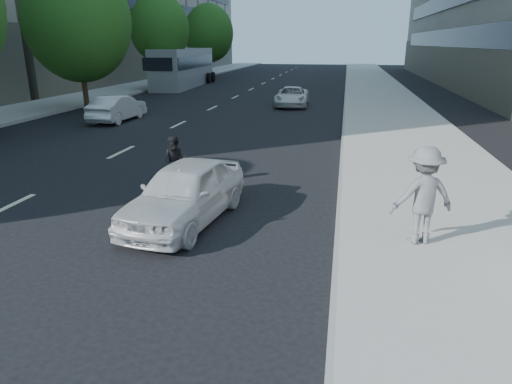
% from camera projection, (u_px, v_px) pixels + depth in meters
% --- Properties ---
extents(ground, '(160.00, 160.00, 0.00)m').
position_uv_depth(ground, '(252.00, 270.00, 8.07)').
color(ground, black).
rests_on(ground, ground).
extents(near_sidewalk, '(5.00, 120.00, 0.15)m').
position_uv_depth(near_sidewalk, '(390.00, 111.00, 25.98)').
color(near_sidewalk, '#ACA8A0').
rests_on(near_sidewalk, ground).
extents(far_sidewalk, '(4.50, 120.00, 0.15)m').
position_uv_depth(far_sidewalk, '(61.00, 103.00, 29.71)').
color(far_sidewalk, '#ACA8A0').
rests_on(far_sidewalk, ground).
extents(tree_far_c, '(6.00, 6.00, 8.47)m').
position_uv_depth(tree_far_c, '(77.00, 20.00, 25.75)').
color(tree_far_c, '#382616').
rests_on(tree_far_c, ground).
extents(tree_far_d, '(4.80, 4.80, 7.65)m').
position_uv_depth(tree_far_d, '(159.00, 29.00, 36.99)').
color(tree_far_d, '#382616').
rests_on(tree_far_d, ground).
extents(tree_far_e, '(5.40, 5.40, 7.89)m').
position_uv_depth(tree_far_e, '(209.00, 33.00, 50.08)').
color(tree_far_e, '#382616').
rests_on(tree_far_e, ground).
extents(jogger, '(1.37, 1.04, 1.88)m').
position_uv_depth(jogger, '(423.00, 196.00, 8.55)').
color(jogger, slate).
rests_on(jogger, near_sidewalk).
extents(white_sedan_near, '(2.13, 4.17, 1.36)m').
position_uv_depth(white_sedan_near, '(185.00, 192.00, 10.06)').
color(white_sedan_near, silver).
rests_on(white_sedan_near, ground).
extents(white_sedan_mid, '(1.44, 3.99, 1.31)m').
position_uv_depth(white_sedan_mid, '(117.00, 108.00, 23.14)').
color(white_sedan_mid, silver).
rests_on(white_sedan_mid, ground).
extents(white_sedan_far, '(2.15, 4.34, 1.19)m').
position_uv_depth(white_sedan_far, '(292.00, 97.00, 28.59)').
color(white_sedan_far, silver).
rests_on(white_sedan_far, ground).
extents(motorcycle, '(0.74, 2.05, 1.42)m').
position_uv_depth(motorcycle, '(176.00, 164.00, 12.55)').
color(motorcycle, black).
rests_on(motorcycle, ground).
extents(bus, '(3.23, 12.18, 3.30)m').
position_uv_depth(bus, '(184.00, 68.00, 41.10)').
color(bus, gray).
rests_on(bus, ground).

